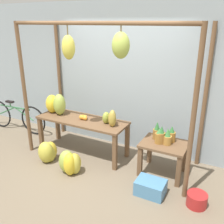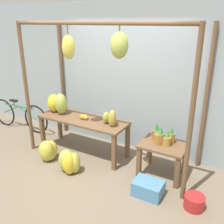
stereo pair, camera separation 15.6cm
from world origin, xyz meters
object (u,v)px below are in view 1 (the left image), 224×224
at_px(pineapple_cluster, 163,135).
at_px(papaya_pile, 110,118).
at_px(blue_bucket, 197,200).
at_px(fruit_crate_white, 151,187).
at_px(orange_pile, 83,117).
at_px(parked_bicycle, 16,116).
at_px(banana_pile_ground_left, 48,152).
at_px(banana_pile_ground_right, 71,163).
at_px(banana_pile_on_table, 56,104).

bearing_deg(pineapple_cluster, papaya_pile, -177.84).
bearing_deg(blue_bucket, fruit_crate_white, -175.37).
xyz_separation_m(orange_pile, parked_bicycle, (-2.01, 0.16, -0.39)).
height_order(banana_pile_ground_left, papaya_pile, papaya_pile).
distance_m(banana_pile_ground_left, papaya_pile, 1.31).
relative_size(banana_pile_ground_right, fruit_crate_white, 1.05).
bearing_deg(parked_bicycle, banana_pile_ground_right, -21.28).
height_order(banana_pile_ground_left, fruit_crate_white, banana_pile_ground_left).
bearing_deg(banana_pile_ground_left, orange_pile, 54.27).
distance_m(orange_pile, papaya_pile, 0.57).
bearing_deg(blue_bucket, banana_pile_on_table, 169.08).
xyz_separation_m(banana_pile_on_table, banana_pile_ground_left, (0.24, -0.59, -0.71)).
xyz_separation_m(banana_pile_on_table, orange_pile, (0.66, -0.02, -0.15)).
relative_size(banana_pile_ground_left, banana_pile_ground_right, 0.93).
bearing_deg(pineapple_cluster, orange_pile, -178.18).
bearing_deg(blue_bucket, papaya_pile, 161.69).
xyz_separation_m(orange_pile, banana_pile_ground_left, (-0.41, -0.57, -0.56)).
bearing_deg(banana_pile_ground_left, fruit_crate_white, -0.40).
distance_m(banana_pile_on_table, papaya_pile, 1.22).
bearing_deg(banana_pile_on_table, banana_pile_ground_left, -67.69).
height_order(banana_pile_ground_left, parked_bicycle, parked_bicycle).
xyz_separation_m(banana_pile_on_table, blue_bucket, (2.87, -0.55, -0.80)).
bearing_deg(orange_pile, banana_pile_ground_left, -125.73).
xyz_separation_m(pineapple_cluster, fruit_crate_white, (0.04, -0.64, -0.58)).
relative_size(pineapple_cluster, fruit_crate_white, 0.88).
bearing_deg(orange_pile, banana_pile_on_table, 178.22).
distance_m(pineapple_cluster, banana_pile_ground_right, 1.61).
distance_m(banana_pile_on_table, pineapple_cluster, 2.18).
bearing_deg(orange_pile, parked_bicycle, 175.50).
xyz_separation_m(parked_bicycle, papaya_pile, (2.57, -0.15, 0.48)).
relative_size(pineapple_cluster, banana_pile_ground_right, 0.84).
height_order(banana_pile_ground_right, blue_bucket, banana_pile_ground_right).
height_order(fruit_crate_white, papaya_pile, papaya_pile).
height_order(blue_bucket, papaya_pile, papaya_pile).
xyz_separation_m(banana_pile_ground_left, fruit_crate_white, (1.97, -0.01, -0.07)).
bearing_deg(banana_pile_ground_left, blue_bucket, 0.86).
xyz_separation_m(fruit_crate_white, parked_bicycle, (-3.56, 0.74, 0.24)).
xyz_separation_m(orange_pile, fruit_crate_white, (1.56, -0.59, -0.63)).
xyz_separation_m(banana_pile_ground_right, blue_bucket, (2.04, 0.16, -0.10)).
height_order(pineapple_cluster, banana_pile_ground_right, pineapple_cluster).
bearing_deg(banana_pile_ground_left, papaya_pile, 30.92).
xyz_separation_m(banana_pile_ground_left, blue_bucket, (2.63, 0.04, -0.09)).
xyz_separation_m(banana_pile_ground_left, papaya_pile, (0.98, 0.59, 0.64)).
relative_size(orange_pile, papaya_pile, 0.54).
bearing_deg(banana_pile_ground_right, banana_pile_ground_left, 168.57).
bearing_deg(blue_bucket, parked_bicycle, 170.70).
xyz_separation_m(banana_pile_on_table, fruit_crate_white, (2.21, -0.61, -0.79)).
relative_size(banana_pile_ground_right, blue_bucket, 1.59).
bearing_deg(parked_bicycle, fruit_crate_white, -11.81).
distance_m(banana_pile_on_table, parked_bicycle, 1.46).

